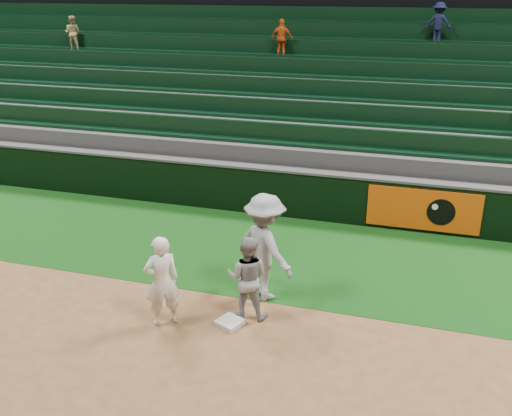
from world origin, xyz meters
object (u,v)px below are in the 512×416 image
at_px(baserunner, 247,277).
at_px(base_coach, 265,247).
at_px(first_baseman, 162,281).
at_px(first_base, 230,323).

relative_size(baserunner, base_coach, 0.75).
relative_size(first_baseman, base_coach, 0.81).
height_order(first_baseman, baserunner, first_baseman).
xyz_separation_m(first_base, base_coach, (0.32, 1.11, 0.99)).
bearing_deg(first_base, baserunner, 61.61).
relative_size(first_baseman, baserunner, 1.08).
xyz_separation_m(baserunner, base_coach, (0.11, 0.72, 0.27)).
bearing_deg(baserunner, first_baseman, 22.38).
height_order(baserunner, base_coach, base_coach).
xyz_separation_m(first_base, first_baseman, (-1.12, -0.26, 0.79)).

